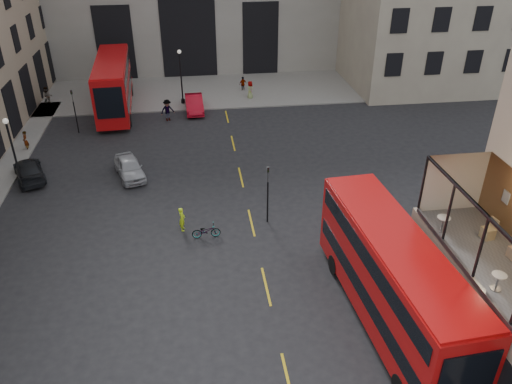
{
  "coord_description": "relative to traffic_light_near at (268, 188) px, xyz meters",
  "views": [
    {
      "loc": [
        -5.19,
        -13.6,
        17.05
      ],
      "look_at": [
        -1.91,
        10.58,
        3.0
      ],
      "focal_mm": 35.0,
      "sensor_mm": 36.0,
      "label": 1
    }
  ],
  "objects": [
    {
      "name": "cafe_table_mid",
      "position": [
        6.63,
        -12.58,
        2.62
      ],
      "size": [
        0.54,
        0.54,
        0.68
      ],
      "color": "beige",
      "rests_on": "cafe_floor"
    },
    {
      "name": "pedestrian_d",
      "position": [
        1.76,
        22.66,
        -1.52
      ],
      "size": [
        0.78,
        1.01,
        1.82
      ],
      "primitive_type": "imported",
      "rotation": [
        0.0,
        0.0,
        1.82
      ],
      "color": "gray",
      "rests_on": "ground"
    },
    {
      "name": "pedestrian_c",
      "position": [
        1.32,
        25.2,
        -1.66
      ],
      "size": [
        0.97,
        0.73,
        1.53
      ],
      "primitive_type": "imported",
      "rotation": [
        0.0,
        0.0,
        3.6
      ],
      "color": "gray",
      "rests_on": "ground"
    },
    {
      "name": "cafe_chair_d",
      "position": [
        8.07,
        -9.44,
        2.47
      ],
      "size": [
        0.54,
        0.54,
        0.96
      ],
      "color": "tan",
      "rests_on": "cafe_floor"
    },
    {
      "name": "traffic_light_near",
      "position": [
        0.0,
        0.0,
        0.0
      ],
      "size": [
        0.16,
        0.2,
        3.8
      ],
      "color": "black",
      "rests_on": "ground"
    },
    {
      "name": "bus_far",
      "position": [
        -11.27,
        21.1,
        0.31
      ],
      "size": [
        3.49,
        12.36,
        4.87
      ],
      "color": "#B30C0E",
      "rests_on": "ground"
    },
    {
      "name": "pavement_far",
      "position": [
        -5.0,
        26.0,
        -2.36
      ],
      "size": [
        40.0,
        12.0,
        0.12
      ],
      "primitive_type": "cube",
      "color": "slate",
      "rests_on": "ground"
    },
    {
      "name": "car_a",
      "position": [
        -8.92,
        7.25,
        -1.71
      ],
      "size": [
        2.82,
        4.49,
        1.43
      ],
      "primitive_type": "imported",
      "rotation": [
        0.0,
        0.0,
        0.29
      ],
      "color": "#A0A2A8",
      "rests_on": "ground"
    },
    {
      "name": "cafe_table_far",
      "position": [
        6.37,
        -8.65,
        2.64
      ],
      "size": [
        0.56,
        0.56,
        0.7
      ],
      "color": "silver",
      "rests_on": "cafe_floor"
    },
    {
      "name": "car_c",
      "position": [
        -16.0,
        7.84,
        -1.77
      ],
      "size": [
        3.34,
        4.85,
        1.3
      ],
      "primitive_type": "imported",
      "rotation": [
        0.0,
        0.0,
        3.51
      ],
      "color": "black",
      "rests_on": "ground"
    },
    {
      "name": "pedestrian_e",
      "position": [
        -17.47,
        12.88,
        -1.61
      ],
      "size": [
        0.5,
        0.66,
        1.62
      ],
      "primitive_type": "imported",
      "rotation": [
        0.0,
        0.0,
        4.92
      ],
      "color": "gray",
      "rests_on": "ground"
    },
    {
      "name": "pedestrian_b",
      "position": [
        -6.38,
        17.82,
        -1.44
      ],
      "size": [
        1.46,
        1.15,
        1.98
      ],
      "primitive_type": "imported",
      "rotation": [
        0.0,
        0.0,
        0.38
      ],
      "color": "gray",
      "rests_on": "ground"
    },
    {
      "name": "traffic_light_far",
      "position": [
        -14.0,
        16.0,
        0.0
      ],
      "size": [
        0.16,
        0.2,
        3.8
      ],
      "color": "black",
      "rests_on": "ground"
    },
    {
      "name": "street_lamp_b",
      "position": [
        -5.0,
        22.0,
        -0.03
      ],
      "size": [
        0.36,
        0.36,
        5.33
      ],
      "color": "black",
      "rests_on": "ground"
    },
    {
      "name": "street_lamp_a",
      "position": [
        -16.0,
        6.0,
        -0.03
      ],
      "size": [
        0.36,
        0.36,
        5.33
      ],
      "color": "black",
      "rests_on": "ground"
    },
    {
      "name": "cyclist",
      "position": [
        -5.21,
        -0.19,
        -1.66
      ],
      "size": [
        0.4,
        0.58,
        1.53
      ],
      "primitive_type": "imported",
      "rotation": [
        0.0,
        0.0,
        1.51
      ],
      "color": "#CEFF1A",
      "rests_on": "ground"
    },
    {
      "name": "bicycle",
      "position": [
        -3.83,
        -1.17,
        -1.98
      ],
      "size": [
        1.69,
        0.63,
        0.88
      ],
      "primitive_type": "imported",
      "rotation": [
        0.0,
        0.0,
        1.6
      ],
      "color": "gray",
      "rests_on": "ground"
    },
    {
      "name": "pedestrian_a",
      "position": [
        -18.0,
        23.22,
        -1.47
      ],
      "size": [
        1.03,
        0.86,
        1.91
      ],
      "primitive_type": "imported",
      "rotation": [
        0.0,
        0.0,
        0.15
      ],
      "color": "gray",
      "rests_on": "ground"
    },
    {
      "name": "car_b",
      "position": [
        -3.93,
        19.84,
        -1.67
      ],
      "size": [
        1.74,
        4.65,
        1.52
      ],
      "primitive_type": "imported",
      "rotation": [
        0.0,
        0.0,
        0.03
      ],
      "color": "#B40B1D",
      "rests_on": "ground"
    },
    {
      "name": "host_frontage",
      "position": [
        7.5,
        -12.0,
        -0.17
      ],
      "size": [
        3.0,
        11.0,
        4.5
      ],
      "primitive_type": "cube",
      "color": "tan",
      "rests_on": "ground"
    },
    {
      "name": "ground",
      "position": [
        1.0,
        -12.0,
        -2.42
      ],
      "size": [
        140.0,
        140.0,
        0.0
      ],
      "primitive_type": "plane",
      "color": "black",
      "rests_on": "ground"
    },
    {
      "name": "bus_near",
      "position": [
        4.21,
        -9.09,
        0.22
      ],
      "size": [
        3.46,
        11.95,
        4.71
      ],
      "color": "#B80C0D",
      "rests_on": "ground"
    },
    {
      "name": "cafe_floor",
      "position": [
        7.5,
        -12.0,
        2.12
      ],
      "size": [
        3.0,
        10.0,
        0.1
      ],
      "primitive_type": "cube",
      "color": "slate",
      "rests_on": "host_frontage"
    }
  ]
}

